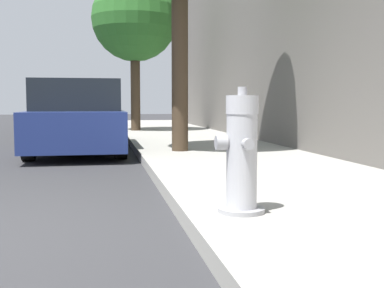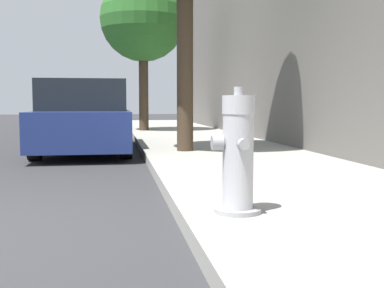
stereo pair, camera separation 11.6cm
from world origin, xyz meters
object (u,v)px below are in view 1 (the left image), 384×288
Objects in this scene: parked_car_near at (79,118)px; street_tree_far at (135,19)px; parked_car_mid at (81,111)px; fire_hydrant at (241,156)px.

street_tree_far is at bearing 73.84° from parked_car_near.
parked_car_mid is 0.99× the size of street_tree_far.
parked_car_near is at bearing 103.31° from fire_hydrant.
street_tree_far is (1.44, 4.97, 2.79)m from parked_car_near.
street_tree_far reaches higher than parked_car_mid.
parked_car_mid is at bearing 130.94° from street_tree_far.
parked_car_near is at bearing -87.88° from parked_car_mid.
fire_hydrant is 13.26m from parked_car_mid.
parked_car_mid reaches higher than parked_car_near.
street_tree_far is at bearing -49.06° from parked_car_mid.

